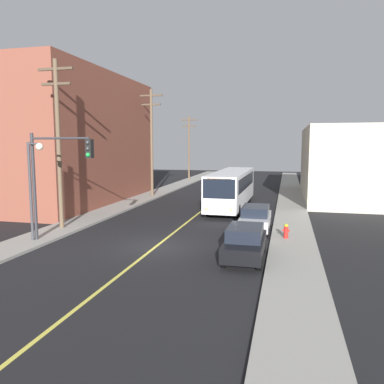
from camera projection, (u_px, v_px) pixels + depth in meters
The scene contains 15 objects.
ground_plane at pixel (156, 246), 21.02m from camera, with size 120.00×120.00×0.00m, color black.
sidewalk_left at pixel (113, 210), 32.36m from camera, with size 2.50×90.00×0.15m, color gray.
sidewalk_right at pixel (292, 217), 28.92m from camera, with size 2.50×90.00×0.15m, color gray.
lane_stripe_center at pixel (210, 205), 35.47m from camera, with size 0.16×60.00×0.01m, color #D8CC4C.
building_left_brick at pixel (67, 139), 36.50m from camera, with size 10.00×19.32×11.92m.
building_right_warehouse at pixel (366, 163), 38.77m from camera, with size 12.00×18.21×7.18m.
city_bus at pixel (232, 187), 33.35m from camera, with size 2.72×12.19×3.20m.
parked_car_black at pixel (245, 242), 18.62m from camera, with size 1.82×4.40×1.62m.
parked_car_silver at pixel (255, 218), 24.65m from camera, with size 1.82×4.40×1.62m.
utility_pole_near at pixel (58, 137), 24.32m from camera, with size 2.40×0.28×10.59m.
utility_pole_mid at pixel (152, 138), 39.86m from camera, with size 2.40×0.28×10.88m.
utility_pole_far at pixel (189, 145), 57.42m from camera, with size 2.40×0.28×9.49m.
traffic_signal_left_corner at pixel (58, 167), 21.12m from camera, with size 3.75×0.48×6.00m.
street_lamp_left at pixel (33, 177), 21.35m from camera, with size 0.98×0.40×5.50m.
fire_hydrant at pixel (286, 231), 22.21m from camera, with size 0.44×0.26×0.84m.
Camera 1 is at (6.80, -19.42, 5.56)m, focal length 36.15 mm.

